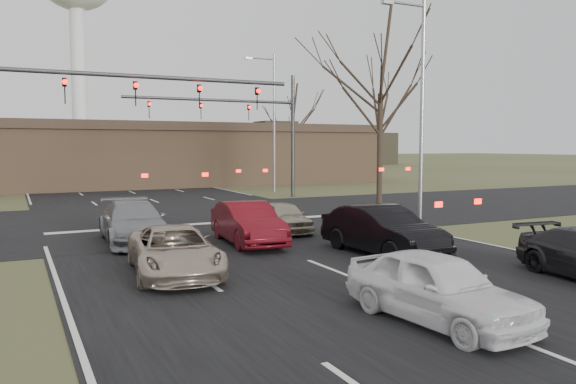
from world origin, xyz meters
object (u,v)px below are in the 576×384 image
at_px(mast_arm_far, 253,120).
at_px(car_silver_suv, 174,251).
at_px(car_white_sedan, 437,287).
at_px(car_red_ahead, 248,223).
at_px(streetlight_right_far, 272,115).
at_px(building, 140,154).
at_px(car_grey_ahead, 133,222).
at_px(car_black_hatch, 382,230).
at_px(mast_arm_near, 82,103).
at_px(streetlight_right_near, 419,97).
at_px(car_silver_ahead, 283,217).

distance_m(mast_arm_far, car_silver_suv, 21.89).
relative_size(car_white_sedan, car_red_ahead, 0.92).
bearing_deg(streetlight_right_far, building, 123.65).
relative_size(car_white_sedan, car_grey_ahead, 0.81).
relative_size(building, car_black_hatch, 9.10).
relative_size(car_grey_ahead, car_red_ahead, 1.14).
height_order(streetlight_right_far, car_grey_ahead, streetlight_right_far).
bearing_deg(mast_arm_near, building, 73.87).
bearing_deg(streetlight_right_near, car_white_sedan, -127.75).
relative_size(car_white_sedan, car_silver_ahead, 1.14).
xyz_separation_m(mast_arm_near, car_white_sedan, (4.73, -15.04, -4.38)).
bearing_deg(car_grey_ahead, car_silver_suv, -87.24).
xyz_separation_m(mast_arm_far, car_white_sedan, (-6.68, -25.04, -4.32)).
distance_m(car_white_sedan, car_silver_ahead, 11.73).
bearing_deg(building, car_silver_ahead, -90.46).
height_order(mast_arm_far, car_black_hatch, mast_arm_far).
distance_m(mast_arm_near, car_silver_ahead, 9.02).
relative_size(mast_arm_near, streetlight_right_near, 1.21).
xyz_separation_m(streetlight_right_far, car_red_ahead, (-9.82, -19.39, -4.86)).
bearing_deg(car_red_ahead, mast_arm_far, 70.90).
relative_size(streetlight_right_far, car_grey_ahead, 1.99).
bearing_deg(mast_arm_near, car_white_sedan, -72.54).
bearing_deg(car_silver_suv, car_black_hatch, 5.02).
relative_size(car_silver_suv, car_black_hatch, 0.99).
bearing_deg(building, car_red_ahead, -94.70).
distance_m(streetlight_right_near, car_silver_ahead, 8.65).
xyz_separation_m(streetlight_right_near, car_grey_ahead, (-12.82, -0.37, -4.86)).
distance_m(streetlight_right_near, car_black_hatch, 9.94).
bearing_deg(building, car_grey_ahead, -101.94).
distance_m(building, streetlight_right_far, 13.53).
xyz_separation_m(car_silver_suv, car_silver_ahead, (5.77, 5.35, -0.03)).
xyz_separation_m(car_white_sedan, car_silver_ahead, (2.27, 11.51, -0.09)).
relative_size(streetlight_right_far, car_silver_ahead, 2.80).
bearing_deg(car_silver_ahead, mast_arm_near, 157.99).
bearing_deg(streetlight_right_far, car_white_sedan, -108.69).
relative_size(car_red_ahead, car_silver_ahead, 1.24).
relative_size(mast_arm_far, car_silver_suv, 2.42).
bearing_deg(streetlight_right_near, car_red_ahead, -165.62).
bearing_deg(building, car_black_hatch, -89.07).
height_order(mast_arm_near, car_black_hatch, mast_arm_near).
height_order(building, mast_arm_near, mast_arm_near).
relative_size(building, car_grey_ahead, 8.42).
xyz_separation_m(streetlight_right_near, car_silver_ahead, (-7.05, -0.53, -4.98)).
height_order(streetlight_right_far, car_black_hatch, streetlight_right_far).
distance_m(streetlight_right_near, car_silver_suv, 14.95).
distance_m(mast_arm_far, car_silver_ahead, 14.90).
distance_m(building, car_silver_suv, 34.46).
xyz_separation_m(mast_arm_far, car_black_hatch, (-3.63, -19.03, -4.25)).
relative_size(mast_arm_near, car_white_sedan, 2.97).
height_order(car_black_hatch, car_red_ahead, car_black_hatch).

